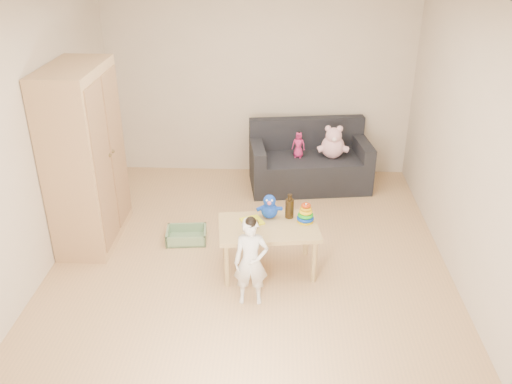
{
  "coord_description": "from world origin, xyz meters",
  "views": [
    {
      "loc": [
        0.27,
        -4.7,
        3.14
      ],
      "look_at": [
        0.05,
        0.25,
        0.65
      ],
      "focal_mm": 38.0,
      "sensor_mm": 36.0,
      "label": 1
    }
  ],
  "objects_px": {
    "play_table": "(268,248)",
    "toddler": "(251,263)",
    "wardrobe": "(85,158)",
    "sofa": "(309,171)"
  },
  "relations": [
    {
      "from": "wardrobe",
      "to": "play_table",
      "type": "xyz_separation_m",
      "value": [
        1.92,
        -0.54,
        -0.7
      ]
    },
    {
      "from": "play_table",
      "to": "toddler",
      "type": "xyz_separation_m",
      "value": [
        -0.14,
        -0.51,
        0.17
      ]
    },
    {
      "from": "sofa",
      "to": "play_table",
      "type": "relative_size",
      "value": 1.58
    },
    {
      "from": "play_table",
      "to": "toddler",
      "type": "bearing_deg",
      "value": -105.41
    },
    {
      "from": "sofa",
      "to": "play_table",
      "type": "distance_m",
      "value": 1.99
    },
    {
      "from": "play_table",
      "to": "toddler",
      "type": "distance_m",
      "value": 0.56
    },
    {
      "from": "play_table",
      "to": "sofa",
      "type": "bearing_deg",
      "value": 75.76
    },
    {
      "from": "wardrobe",
      "to": "sofa",
      "type": "height_order",
      "value": "wardrobe"
    },
    {
      "from": "wardrobe",
      "to": "toddler",
      "type": "relative_size",
      "value": 2.28
    },
    {
      "from": "wardrobe",
      "to": "sofa",
      "type": "xyz_separation_m",
      "value": [
        2.41,
        1.39,
        -0.74
      ]
    }
  ]
}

